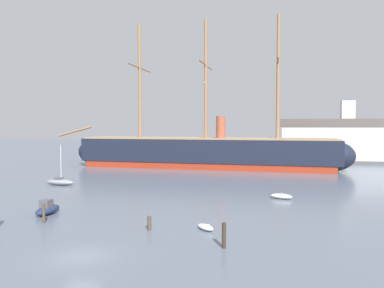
{
  "coord_description": "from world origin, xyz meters",
  "views": [
    {
      "loc": [
        13.92,
        -22.76,
        9.29
      ],
      "look_at": [
        -0.98,
        35.85,
        6.23
      ],
      "focal_mm": 34.22,
      "sensor_mm": 36.0,
      "label": 1
    }
  ],
  "objects_px": {
    "mooring_piling_left_pair": "(44,213)",
    "tall_ship": "(205,152)",
    "dinghy_mid_right": "(281,196)",
    "seagull_in_flight": "(204,82)",
    "sailboat_far_left": "(100,163)",
    "dinghy_distant_centre": "(228,163)",
    "mooring_piling_right_pair": "(224,235)",
    "dockside_warehouse_right": "(383,141)",
    "motorboat_foreground_left": "(47,209)",
    "mooring_piling_midwater": "(149,223)",
    "sailboat_mid_left": "(60,182)",
    "dinghy_foreground_right": "(206,227)"
  },
  "relations": [
    {
      "from": "dinghy_mid_right",
      "to": "mooring_piling_right_pair",
      "type": "bearing_deg",
      "value": -101.3
    },
    {
      "from": "motorboat_foreground_left",
      "to": "mooring_piling_left_pair",
      "type": "relative_size",
      "value": 2.05
    },
    {
      "from": "dinghy_distant_centre",
      "to": "mooring_piling_right_pair",
      "type": "bearing_deg",
      "value": -81.54
    },
    {
      "from": "dinghy_foreground_right",
      "to": "dinghy_mid_right",
      "type": "xyz_separation_m",
      "value": [
        6.43,
        15.92,
        0.08
      ]
    },
    {
      "from": "motorboat_foreground_left",
      "to": "seagull_in_flight",
      "type": "height_order",
      "value": "seagull_in_flight"
    },
    {
      "from": "sailboat_mid_left",
      "to": "seagull_in_flight",
      "type": "xyz_separation_m",
      "value": [
        22.7,
        1.43,
        14.93
      ]
    },
    {
      "from": "mooring_piling_right_pair",
      "to": "mooring_piling_midwater",
      "type": "relative_size",
      "value": 1.54
    },
    {
      "from": "dinghy_mid_right",
      "to": "dockside_warehouse_right",
      "type": "distance_m",
      "value": 58.11
    },
    {
      "from": "dinghy_foreground_right",
      "to": "sailboat_far_left",
      "type": "xyz_separation_m",
      "value": [
        -34.78,
        45.28,
        0.27
      ]
    },
    {
      "from": "dinghy_foreground_right",
      "to": "seagull_in_flight",
      "type": "bearing_deg",
      "value": 102.89
    },
    {
      "from": "tall_ship",
      "to": "dinghy_mid_right",
      "type": "distance_m",
      "value": 34.88
    },
    {
      "from": "sailboat_mid_left",
      "to": "dinghy_mid_right",
      "type": "relative_size",
      "value": 2.15
    },
    {
      "from": "mooring_piling_midwater",
      "to": "dockside_warehouse_right",
      "type": "bearing_deg",
      "value": 63.22
    },
    {
      "from": "sailboat_mid_left",
      "to": "dinghy_distant_centre",
      "type": "bearing_deg",
      "value": 60.66
    },
    {
      "from": "dinghy_foreground_right",
      "to": "seagull_in_flight",
      "type": "distance_m",
      "value": 25.42
    },
    {
      "from": "dinghy_foreground_right",
      "to": "dockside_warehouse_right",
      "type": "bearing_deg",
      "value": 66.04
    },
    {
      "from": "dinghy_mid_right",
      "to": "seagull_in_flight",
      "type": "distance_m",
      "value": 19.11
    },
    {
      "from": "dockside_warehouse_right",
      "to": "seagull_in_flight",
      "type": "xyz_separation_m",
      "value": [
        -35.02,
        -48.72,
        10.0
      ]
    },
    {
      "from": "dockside_warehouse_right",
      "to": "seagull_in_flight",
      "type": "height_order",
      "value": "dockside_warehouse_right"
    },
    {
      "from": "motorboat_foreground_left",
      "to": "sailboat_mid_left",
      "type": "relative_size",
      "value": 0.61
    },
    {
      "from": "tall_ship",
      "to": "mooring_piling_right_pair",
      "type": "bearing_deg",
      "value": -76.32
    },
    {
      "from": "mooring_piling_right_pair",
      "to": "seagull_in_flight",
      "type": "relative_size",
      "value": 1.75
    },
    {
      "from": "mooring_piling_midwater",
      "to": "dockside_warehouse_right",
      "type": "xyz_separation_m",
      "value": [
        35.28,
        69.91,
        4.83
      ]
    },
    {
      "from": "motorboat_foreground_left",
      "to": "seagull_in_flight",
      "type": "bearing_deg",
      "value": 55.07
    },
    {
      "from": "dinghy_foreground_right",
      "to": "mooring_piling_midwater",
      "type": "bearing_deg",
      "value": -164.39
    },
    {
      "from": "sailboat_far_left",
      "to": "motorboat_foreground_left",
      "type": "bearing_deg",
      "value": -68.19
    },
    {
      "from": "sailboat_mid_left",
      "to": "dinghy_foreground_right",
      "type": "bearing_deg",
      "value": -34.07
    },
    {
      "from": "dinghy_mid_right",
      "to": "seagull_in_flight",
      "type": "height_order",
      "value": "seagull_in_flight"
    },
    {
      "from": "mooring_piling_left_pair",
      "to": "mooring_piling_right_pair",
      "type": "bearing_deg",
      "value": -8.98
    },
    {
      "from": "dinghy_mid_right",
      "to": "mooring_piling_midwater",
      "type": "height_order",
      "value": "mooring_piling_midwater"
    },
    {
      "from": "mooring_piling_left_pair",
      "to": "tall_ship",
      "type": "bearing_deg",
      "value": 83.6
    },
    {
      "from": "dinghy_foreground_right",
      "to": "mooring_piling_left_pair",
      "type": "distance_m",
      "value": 15.51
    },
    {
      "from": "sailboat_far_left",
      "to": "mooring_piling_right_pair",
      "type": "height_order",
      "value": "sailboat_far_left"
    },
    {
      "from": "mooring_piling_left_pair",
      "to": "mooring_piling_right_pair",
      "type": "relative_size",
      "value": 0.96
    },
    {
      "from": "tall_ship",
      "to": "dockside_warehouse_right",
      "type": "xyz_separation_m",
      "value": [
        40.5,
        22.06,
        1.96
      ]
    },
    {
      "from": "sailboat_mid_left",
      "to": "mooring_piling_right_pair",
      "type": "xyz_separation_m",
      "value": [
        29.62,
        -22.82,
        0.44
      ]
    },
    {
      "from": "sailboat_far_left",
      "to": "mooring_piling_left_pair",
      "type": "xyz_separation_m",
      "value": [
        19.37,
        -46.86,
        0.42
      ]
    },
    {
      "from": "mooring_piling_left_pair",
      "to": "sailboat_mid_left",
      "type": "bearing_deg",
      "value": 120.6
    },
    {
      "from": "motorboat_foreground_left",
      "to": "dockside_warehouse_right",
      "type": "distance_m",
      "value": 82.42
    },
    {
      "from": "motorboat_foreground_left",
      "to": "sailboat_mid_left",
      "type": "height_order",
      "value": "sailboat_mid_left"
    },
    {
      "from": "dinghy_mid_right",
      "to": "dinghy_distant_centre",
      "type": "bearing_deg",
      "value": 108.18
    },
    {
      "from": "tall_ship",
      "to": "motorboat_foreground_left",
      "type": "bearing_deg",
      "value": -99.2
    },
    {
      "from": "dinghy_foreground_right",
      "to": "dinghy_mid_right",
      "type": "distance_m",
      "value": 17.17
    },
    {
      "from": "motorboat_foreground_left",
      "to": "dinghy_distant_centre",
      "type": "xyz_separation_m",
      "value": [
        10.79,
        53.73,
        -0.2
      ]
    },
    {
      "from": "dockside_warehouse_right",
      "to": "motorboat_foreground_left",
      "type": "bearing_deg",
      "value": -125.5
    },
    {
      "from": "mooring_piling_left_pair",
      "to": "mooring_piling_midwater",
      "type": "height_order",
      "value": "mooring_piling_left_pair"
    },
    {
      "from": "sailboat_far_left",
      "to": "dockside_warehouse_right",
      "type": "distance_m",
      "value": 69.47
    },
    {
      "from": "mooring_piling_left_pair",
      "to": "sailboat_far_left",
      "type": "bearing_deg",
      "value": 112.46
    },
    {
      "from": "mooring_piling_left_pair",
      "to": "seagull_in_flight",
      "type": "height_order",
      "value": "seagull_in_flight"
    },
    {
      "from": "dockside_warehouse_right",
      "to": "seagull_in_flight",
      "type": "bearing_deg",
      "value": -125.71
    }
  ]
}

